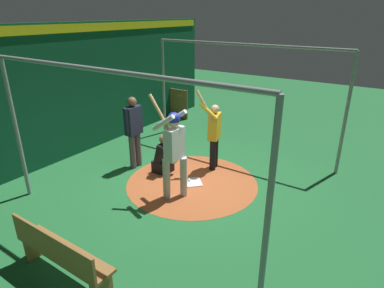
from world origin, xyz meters
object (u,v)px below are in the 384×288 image
Objects in this scene: catcher at (164,158)px; bench at (60,254)px; baseball_0 at (189,180)px; baseball_1 at (212,166)px; visitor at (214,133)px; bat_rack at (174,104)px; home_plate at (192,182)px; batter at (174,147)px; umpire at (134,128)px.

catcher is 0.55× the size of bench.
baseball_0 and baseball_1 have the same top height.
bat_rack is (-3.38, 2.94, -0.44)m from visitor.
bench is (0.04, -4.36, -0.49)m from visitor.
catcher is at bearing -134.12° from baseball_1.
visitor is at bearing 89.10° from home_plate.
batter reaches higher than bench.
batter reaches higher than bat_rack.
home_plate is 1.31m from batter.
home_plate is at bearing -88.82° from baseball_1.
home_plate is at bearing 92.13° from batter.
umpire is at bearing 116.81° from bench.
visitor is 1.28m from baseball_0.
home_plate is 3.46m from bench.
bat_rack is at bearing 123.55° from catcher.
baseball_1 is (1.63, 1.00, -0.96)m from umpire.
bat_rack is at bearing 138.83° from baseball_1.
baseball_0 is at bearing 98.83° from batter.
catcher is (-0.88, 0.77, -0.74)m from batter.
batter is 1.96m from baseball_1.
batter reaches higher than home_plate.
baseball_0 is (-0.10, -0.92, -0.89)m from visitor.
visitor reaches higher than baseball_1.
visitor is (0.01, 0.93, 0.92)m from home_plate.
home_plate is at bearing -105.34° from visitor.
bat_rack reaches higher than baseball_0.
baseball_1 is (-0.04, 1.63, -1.08)m from batter.
baseball_0 is (3.28, -3.86, -0.45)m from bat_rack.
umpire reaches higher than home_plate.
home_plate is 0.94m from baseball_1.
baseball_0 reaches higher than home_plate.
bench is at bearing -89.37° from batter.
catcher is at bearing -150.23° from visitor.
catcher is 3.63m from bench.
bat_rack reaches higher than home_plate.
batter reaches higher than catcher.
umpire is 4.32m from bat_rack.
catcher is 1.24m from baseball_1.
baseball_1 is at bearing 91.58° from batter.
batter is 1.09× the size of visitor.
batter is 1.22× the size of umpire.
batter is at bearing -104.05° from visitor.
catcher reaches higher than baseball_1.
baseball_0 is (-0.11, 0.70, -1.08)m from batter.
home_plate is at bearing -6.22° from baseball_0.
bat_rack is (-1.72, 3.93, -0.51)m from umpire.
batter is at bearing -41.15° from catcher.
visitor is (0.87, 0.84, 0.56)m from catcher.
bat_rack is at bearing 126.66° from batter.
baseball_1 is (-0.03, 0.02, -0.89)m from visitor.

